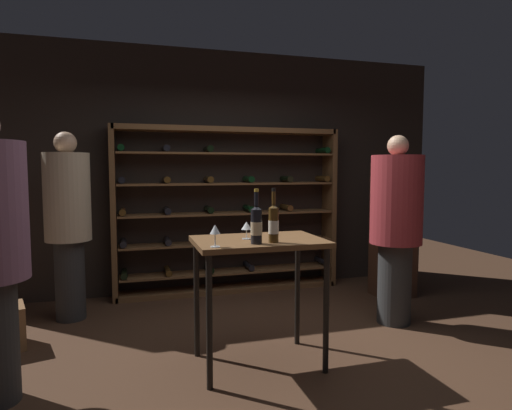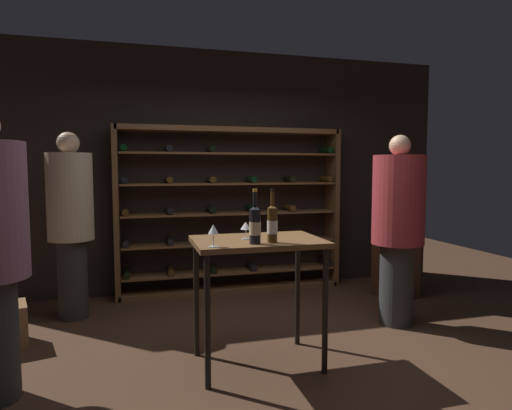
{
  "view_description": "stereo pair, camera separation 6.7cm",
  "coord_description": "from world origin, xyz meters",
  "px_view_note": "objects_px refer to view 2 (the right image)",
  "views": [
    {
      "loc": [
        -1.1,
        -3.33,
        1.51
      ],
      "look_at": [
        -0.08,
        0.15,
        1.21
      ],
      "focal_mm": 30.71,
      "sensor_mm": 36.0,
      "label": 1
    },
    {
      "loc": [
        -1.04,
        -3.34,
        1.51
      ],
      "look_at": [
        -0.08,
        0.15,
        1.21
      ],
      "focal_mm": 30.71,
      "sensor_mm": 36.0,
      "label": 2
    }
  ],
  "objects_px": {
    "wine_bottle_green_slim": "(255,224)",
    "wine_glass_stemmed_left": "(246,226)",
    "display_cabinet": "(397,230)",
    "wine_rack": "(230,211)",
    "person_guest_blue_shirt": "(398,222)",
    "wine_glass_stemmed_right": "(213,230)",
    "tasting_table": "(258,256)",
    "wine_bottle_black_capsule": "(272,223)",
    "person_guest_khaki": "(71,217)"
  },
  "relations": [
    {
      "from": "wine_rack",
      "to": "tasting_table",
      "type": "xyz_separation_m",
      "value": [
        -0.22,
        -2.06,
        -0.14
      ]
    },
    {
      "from": "person_guest_khaki",
      "to": "wine_bottle_black_capsule",
      "type": "xyz_separation_m",
      "value": [
        1.58,
        -1.7,
        0.09
      ]
    },
    {
      "from": "wine_bottle_black_capsule",
      "to": "wine_bottle_green_slim",
      "type": "xyz_separation_m",
      "value": [
        -0.13,
        -0.02,
        -0.0
      ]
    },
    {
      "from": "display_cabinet",
      "to": "tasting_table",
      "type": "bearing_deg",
      "value": -147.5
    },
    {
      "from": "wine_bottle_black_capsule",
      "to": "wine_rack",
      "type": "bearing_deg",
      "value": 85.86
    },
    {
      "from": "person_guest_blue_shirt",
      "to": "wine_glass_stemmed_left",
      "type": "distance_m",
      "value": 1.7
    },
    {
      "from": "person_guest_blue_shirt",
      "to": "display_cabinet",
      "type": "xyz_separation_m",
      "value": [
        0.53,
        0.82,
        -0.21
      ]
    },
    {
      "from": "wine_bottle_black_capsule",
      "to": "wine_glass_stemmed_right",
      "type": "bearing_deg",
      "value": -171.91
    },
    {
      "from": "display_cabinet",
      "to": "person_guest_blue_shirt",
      "type": "bearing_deg",
      "value": -122.75
    },
    {
      "from": "wine_rack",
      "to": "tasting_table",
      "type": "height_order",
      "value": "wine_rack"
    },
    {
      "from": "wine_rack",
      "to": "display_cabinet",
      "type": "distance_m",
      "value": 2.0
    },
    {
      "from": "person_guest_blue_shirt",
      "to": "wine_bottle_black_capsule",
      "type": "distance_m",
      "value": 1.64
    },
    {
      "from": "wine_glass_stemmed_right",
      "to": "display_cabinet",
      "type": "bearing_deg",
      "value": 32.55
    },
    {
      "from": "display_cabinet",
      "to": "wine_bottle_black_capsule",
      "type": "bearing_deg",
      "value": -143.24
    },
    {
      "from": "person_guest_blue_shirt",
      "to": "wine_glass_stemmed_right",
      "type": "xyz_separation_m",
      "value": [
        -1.93,
        -0.75,
        0.09
      ]
    },
    {
      "from": "tasting_table",
      "to": "person_guest_khaki",
      "type": "distance_m",
      "value": 2.15
    },
    {
      "from": "tasting_table",
      "to": "wine_glass_stemmed_right",
      "type": "xyz_separation_m",
      "value": [
        -0.38,
        -0.25,
        0.24
      ]
    },
    {
      "from": "tasting_table",
      "to": "wine_bottle_green_slim",
      "type": "xyz_separation_m",
      "value": [
        -0.08,
        -0.2,
        0.27
      ]
    },
    {
      "from": "tasting_table",
      "to": "wine_bottle_black_capsule",
      "type": "height_order",
      "value": "wine_bottle_black_capsule"
    },
    {
      "from": "person_guest_khaki",
      "to": "wine_bottle_green_slim",
      "type": "distance_m",
      "value": 2.24
    },
    {
      "from": "wine_bottle_black_capsule",
      "to": "wine_glass_stemmed_left",
      "type": "height_order",
      "value": "wine_bottle_black_capsule"
    },
    {
      "from": "wine_rack",
      "to": "wine_bottle_green_slim",
      "type": "height_order",
      "value": "wine_rack"
    },
    {
      "from": "tasting_table",
      "to": "display_cabinet",
      "type": "relative_size",
      "value": 0.62
    },
    {
      "from": "wine_glass_stemmed_right",
      "to": "wine_bottle_black_capsule",
      "type": "bearing_deg",
      "value": 8.09
    },
    {
      "from": "display_cabinet",
      "to": "wine_glass_stemmed_right",
      "type": "distance_m",
      "value": 2.92
    },
    {
      "from": "person_guest_blue_shirt",
      "to": "wine_bottle_black_capsule",
      "type": "xyz_separation_m",
      "value": [
        -1.48,
        -0.68,
        0.12
      ]
    },
    {
      "from": "person_guest_khaki",
      "to": "wine_bottle_black_capsule",
      "type": "relative_size",
      "value": 4.77
    },
    {
      "from": "tasting_table",
      "to": "wine_bottle_green_slim",
      "type": "relative_size",
      "value": 2.5
    },
    {
      "from": "person_guest_khaki",
      "to": "display_cabinet",
      "type": "height_order",
      "value": "person_guest_khaki"
    },
    {
      "from": "display_cabinet",
      "to": "wine_rack",
      "type": "bearing_deg",
      "value": 158.15
    },
    {
      "from": "wine_rack",
      "to": "wine_bottle_green_slim",
      "type": "bearing_deg",
      "value": -97.48
    },
    {
      "from": "wine_rack",
      "to": "person_guest_blue_shirt",
      "type": "distance_m",
      "value": 2.04
    },
    {
      "from": "wine_rack",
      "to": "wine_bottle_green_slim",
      "type": "distance_m",
      "value": 2.28
    },
    {
      "from": "wine_bottle_green_slim",
      "to": "wine_glass_stemmed_left",
      "type": "bearing_deg",
      "value": 93.33
    },
    {
      "from": "wine_rack",
      "to": "wine_bottle_black_capsule",
      "type": "xyz_separation_m",
      "value": [
        -0.16,
        -2.24,
        0.13
      ]
    },
    {
      "from": "wine_bottle_green_slim",
      "to": "person_guest_khaki",
      "type": "bearing_deg",
      "value": 130.05
    },
    {
      "from": "wine_bottle_green_slim",
      "to": "wine_glass_stemmed_left",
      "type": "xyz_separation_m",
      "value": [
        -0.01,
        0.22,
        -0.04
      ]
    },
    {
      "from": "wine_bottle_green_slim",
      "to": "person_guest_blue_shirt",
      "type": "bearing_deg",
      "value": 23.37
    },
    {
      "from": "wine_bottle_green_slim",
      "to": "wine_glass_stemmed_left",
      "type": "height_order",
      "value": "wine_bottle_green_slim"
    },
    {
      "from": "tasting_table",
      "to": "wine_bottle_black_capsule",
      "type": "xyz_separation_m",
      "value": [
        0.06,
        -0.18,
        0.27
      ]
    },
    {
      "from": "tasting_table",
      "to": "wine_glass_stemmed_right",
      "type": "height_order",
      "value": "wine_glass_stemmed_right"
    },
    {
      "from": "display_cabinet",
      "to": "wine_glass_stemmed_left",
      "type": "distance_m",
      "value": 2.53
    },
    {
      "from": "wine_rack",
      "to": "wine_glass_stemmed_right",
      "type": "height_order",
      "value": "wine_rack"
    },
    {
      "from": "display_cabinet",
      "to": "wine_bottle_green_slim",
      "type": "distance_m",
      "value": 2.65
    },
    {
      "from": "tasting_table",
      "to": "display_cabinet",
      "type": "distance_m",
      "value": 2.45
    },
    {
      "from": "tasting_table",
      "to": "person_guest_blue_shirt",
      "type": "relative_size",
      "value": 0.53
    },
    {
      "from": "person_guest_blue_shirt",
      "to": "wine_glass_stemmed_right",
      "type": "distance_m",
      "value": 2.07
    },
    {
      "from": "tasting_table",
      "to": "person_guest_khaki",
      "type": "height_order",
      "value": "person_guest_khaki"
    },
    {
      "from": "wine_rack",
      "to": "person_guest_blue_shirt",
      "type": "xyz_separation_m",
      "value": [
        1.32,
        -1.56,
        0.01
      ]
    },
    {
      "from": "wine_rack",
      "to": "wine_glass_stemmed_left",
      "type": "height_order",
      "value": "wine_rack"
    }
  ]
}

